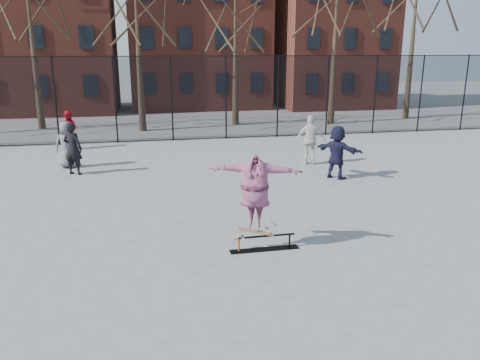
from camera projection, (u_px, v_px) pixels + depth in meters
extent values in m
plane|color=slate|center=(273.00, 244.00, 10.59)|extent=(100.00, 100.00, 0.00)
cube|color=black|center=(264.00, 249.00, 10.27)|extent=(1.54, 0.24, 0.01)
cylinder|color=#E4500D|center=(239.00, 245.00, 10.12)|extent=(0.04, 0.04, 0.32)
cylinder|color=black|center=(289.00, 241.00, 10.34)|extent=(0.04, 0.04, 0.32)
cylinder|color=black|center=(265.00, 236.00, 10.19)|extent=(1.36, 0.04, 0.04)
imported|color=#46317C|center=(255.00, 196.00, 9.90)|extent=(2.04, 1.18, 1.60)
imported|color=slate|center=(67.00, 145.00, 17.21)|extent=(0.85, 0.55, 1.73)
imported|color=black|center=(73.00, 149.00, 16.26)|extent=(0.79, 0.67, 1.84)
imported|color=red|center=(69.00, 130.00, 20.53)|extent=(0.92, 0.77, 1.69)
imported|color=silver|center=(310.00, 140.00, 17.71)|extent=(1.18, 0.73, 1.87)
imported|color=#1A1A34|center=(337.00, 152.00, 15.76)|extent=(1.50, 1.62, 1.81)
cylinder|color=black|center=(55.00, 101.00, 21.05)|extent=(0.07, 0.07, 4.00)
cylinder|color=black|center=(115.00, 100.00, 21.55)|extent=(0.07, 0.07, 4.00)
cylinder|color=black|center=(172.00, 99.00, 22.05)|extent=(0.07, 0.07, 4.00)
cylinder|color=black|center=(226.00, 98.00, 22.55)|extent=(0.07, 0.07, 4.00)
cylinder|color=black|center=(278.00, 97.00, 23.05)|extent=(0.07, 0.07, 4.00)
cylinder|color=black|center=(327.00, 96.00, 23.55)|extent=(0.07, 0.07, 4.00)
cylinder|color=black|center=(375.00, 95.00, 24.06)|extent=(0.07, 0.07, 4.00)
cylinder|color=black|center=(421.00, 94.00, 24.56)|extent=(0.07, 0.07, 4.00)
cylinder|color=black|center=(465.00, 93.00, 25.06)|extent=(0.07, 0.07, 4.00)
cube|color=black|center=(201.00, 98.00, 22.32)|extent=(34.00, 0.01, 4.00)
cylinder|color=black|center=(200.00, 56.00, 21.79)|extent=(34.00, 0.04, 0.04)
cone|color=black|center=(33.00, 87.00, 25.13)|extent=(0.40, 0.40, 4.62)
cone|color=black|center=(137.00, 87.00, 24.96)|extent=(0.40, 0.40, 4.62)
cone|color=black|center=(234.00, 84.00, 27.25)|extent=(0.40, 0.40, 4.62)
cone|color=black|center=(331.00, 84.00, 27.08)|extent=(0.40, 0.40, 4.62)
cone|color=black|center=(405.00, 82.00, 29.37)|extent=(0.40, 0.40, 4.62)
cube|color=maroon|center=(45.00, 23.00, 31.78)|extent=(9.00, 7.00, 12.00)
cube|color=maroon|center=(199.00, 17.00, 33.67)|extent=(10.00, 7.00, 13.00)
cube|color=maroon|center=(329.00, 33.00, 35.87)|extent=(8.00, 7.00, 11.00)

